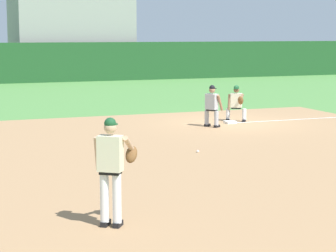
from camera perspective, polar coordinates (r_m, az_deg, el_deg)
The scene contains 9 objects.
ground_plane at distance 23.70m, azimuth 5.43°, elevation 0.23°, with size 160.00×160.00×0.00m, color #518942.
infield_dirt_patch at distance 17.34m, azimuth 2.12°, elevation -2.64°, with size 18.00×18.00×0.01m, color #A87F56.
first_base_bag at distance 23.69m, azimuth 5.43°, elevation 0.34°, with size 0.38×0.38×0.09m, color white.
baseball at distance 17.86m, azimuth 2.61°, elevation -2.22°, with size 0.07×0.07×0.07m, color white.
pitcher at distance 10.97m, azimuth -4.90°, elevation -3.40°, with size 0.84×0.56×1.86m.
first_baseman at distance 24.08m, azimuth 5.99°, elevation 2.10°, with size 0.73×1.08×1.34m.
baserunner at distance 22.61m, azimuth 3.85°, elevation 1.89°, with size 0.63×0.68×1.46m.
outfield_wall at distance 44.30m, azimuth -7.39°, elevation 5.56°, with size 48.00×0.50×2.60m.
stadium_seating_block at distance 47.91m, azimuth -8.50°, elevation 7.79°, with size 8.08×5.90×6.00m.
Camera 1 is at (-10.49, -21.00, 3.25)m, focal length 70.00 mm.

